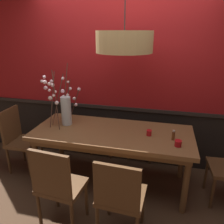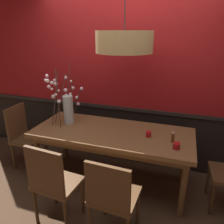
{
  "view_description": "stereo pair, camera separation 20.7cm",
  "coord_description": "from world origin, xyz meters",
  "px_view_note": "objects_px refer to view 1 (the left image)",
  "views": [
    {
      "loc": [
        0.61,
        -2.47,
        1.97
      ],
      "look_at": [
        0.0,
        0.0,
        1.04
      ],
      "focal_mm": 35.07,
      "sensor_mm": 36.0,
      "label": 1
    },
    {
      "loc": [
        0.8,
        -2.41,
        1.97
      ],
      "look_at": [
        0.0,
        0.0,
        1.04
      ],
      "focal_mm": 35.07,
      "sensor_mm": 36.0,
      "label": 2
    }
  ],
  "objects_px": {
    "dining_table": "(112,137)",
    "chair_near_side_right": "(120,195)",
    "candle_holder_nearer_center": "(149,133)",
    "candle_holder_nearer_edge": "(178,143)",
    "chair_near_side_left": "(58,184)",
    "condiment_bottle": "(173,135)",
    "chair_far_side_right": "(143,127)",
    "chair_head_west_end": "(19,137)",
    "pendant_lamp": "(124,42)",
    "chair_far_side_left": "(105,124)",
    "vase_with_blossoms": "(65,108)"
  },
  "relations": [
    {
      "from": "pendant_lamp",
      "to": "vase_with_blossoms",
      "type": "bearing_deg",
      "value": 176.45
    },
    {
      "from": "dining_table",
      "to": "chair_head_west_end",
      "type": "distance_m",
      "value": 1.42
    },
    {
      "from": "chair_far_side_right",
      "to": "chair_head_west_end",
      "type": "relative_size",
      "value": 0.97
    },
    {
      "from": "chair_near_side_left",
      "to": "chair_far_side_left",
      "type": "bearing_deg",
      "value": 89.1
    },
    {
      "from": "chair_near_side_right",
      "to": "candle_holder_nearer_center",
      "type": "bearing_deg",
      "value": 77.22
    },
    {
      "from": "chair_far_side_left",
      "to": "condiment_bottle",
      "type": "xyz_separation_m",
      "value": [
        1.08,
        -0.91,
        0.34
      ]
    },
    {
      "from": "condiment_bottle",
      "to": "chair_near_side_right",
      "type": "bearing_deg",
      "value": -121.3
    },
    {
      "from": "chair_far_side_right",
      "to": "chair_near_side_left",
      "type": "height_order",
      "value": "chair_near_side_left"
    },
    {
      "from": "chair_head_west_end",
      "to": "chair_near_side_right",
      "type": "bearing_deg",
      "value": -26.48
    },
    {
      "from": "chair_head_west_end",
      "to": "candle_holder_nearer_center",
      "type": "bearing_deg",
      "value": -0.53
    },
    {
      "from": "chair_near_side_right",
      "to": "candle_holder_nearer_center",
      "type": "distance_m",
      "value": 0.9
    },
    {
      "from": "candle_holder_nearer_center",
      "to": "candle_holder_nearer_edge",
      "type": "relative_size",
      "value": 0.9
    },
    {
      "from": "chair_far_side_right",
      "to": "chair_head_west_end",
      "type": "distance_m",
      "value": 1.91
    },
    {
      "from": "candle_holder_nearer_edge",
      "to": "condiment_bottle",
      "type": "height_order",
      "value": "condiment_bottle"
    },
    {
      "from": "vase_with_blossoms",
      "to": "pendant_lamp",
      "type": "distance_m",
      "value": 1.18
    },
    {
      "from": "chair_far_side_right",
      "to": "candle_holder_nearer_center",
      "type": "relative_size",
      "value": 13.01
    },
    {
      "from": "dining_table",
      "to": "chair_near_side_right",
      "type": "distance_m",
      "value": 0.9
    },
    {
      "from": "chair_near_side_right",
      "to": "chair_far_side_left",
      "type": "bearing_deg",
      "value": 109.75
    },
    {
      "from": "vase_with_blossoms",
      "to": "condiment_bottle",
      "type": "bearing_deg",
      "value": -5.67
    },
    {
      "from": "condiment_bottle",
      "to": "pendant_lamp",
      "type": "height_order",
      "value": "pendant_lamp"
    },
    {
      "from": "vase_with_blossoms",
      "to": "pendant_lamp",
      "type": "xyz_separation_m",
      "value": [
        0.81,
        -0.05,
        0.86
      ]
    },
    {
      "from": "chair_near_side_right",
      "to": "condiment_bottle",
      "type": "xyz_separation_m",
      "value": [
        0.47,
        0.78,
        0.31
      ]
    },
    {
      "from": "chair_head_west_end",
      "to": "candle_holder_nearer_center",
      "type": "distance_m",
      "value": 1.91
    },
    {
      "from": "vase_with_blossoms",
      "to": "condiment_bottle",
      "type": "height_order",
      "value": "vase_with_blossoms"
    },
    {
      "from": "chair_near_side_left",
      "to": "chair_near_side_right",
      "type": "bearing_deg",
      "value": 1.22
    },
    {
      "from": "vase_with_blossoms",
      "to": "chair_near_side_right",
      "type": "bearing_deg",
      "value": -43.82
    },
    {
      "from": "candle_holder_nearer_center",
      "to": "candle_holder_nearer_edge",
      "type": "distance_m",
      "value": 0.39
    },
    {
      "from": "chair_far_side_left",
      "to": "candle_holder_nearer_edge",
      "type": "distance_m",
      "value": 1.57
    },
    {
      "from": "vase_with_blossoms",
      "to": "pendant_lamp",
      "type": "bearing_deg",
      "value": -3.55
    },
    {
      "from": "chair_near_side_left",
      "to": "chair_head_west_end",
      "type": "distance_m",
      "value": 1.37
    },
    {
      "from": "chair_near_side_right",
      "to": "chair_far_side_left",
      "type": "distance_m",
      "value": 1.79
    },
    {
      "from": "chair_head_west_end",
      "to": "candle_holder_nearer_edge",
      "type": "bearing_deg",
      "value": -5.46
    },
    {
      "from": "dining_table",
      "to": "chair_far_side_right",
      "type": "bearing_deg",
      "value": 68.85
    },
    {
      "from": "chair_near_side_left",
      "to": "chair_far_side_left",
      "type": "distance_m",
      "value": 1.7
    },
    {
      "from": "dining_table",
      "to": "chair_near_side_left",
      "type": "relative_size",
      "value": 2.11
    },
    {
      "from": "vase_with_blossoms",
      "to": "dining_table",
      "type": "bearing_deg",
      "value": -6.43
    },
    {
      "from": "dining_table",
      "to": "candle_holder_nearer_edge",
      "type": "height_order",
      "value": "candle_holder_nearer_edge"
    },
    {
      "from": "candle_holder_nearer_center",
      "to": "condiment_bottle",
      "type": "distance_m",
      "value": 0.29
    },
    {
      "from": "chair_near_side_right",
      "to": "candle_holder_nearer_edge",
      "type": "distance_m",
      "value": 0.87
    },
    {
      "from": "candle_holder_nearer_center",
      "to": "pendant_lamp",
      "type": "bearing_deg",
      "value": 173.05
    },
    {
      "from": "chair_far_side_right",
      "to": "chair_head_west_end",
      "type": "height_order",
      "value": "chair_head_west_end"
    },
    {
      "from": "chair_near_side_left",
      "to": "pendant_lamp",
      "type": "bearing_deg",
      "value": 61.26
    },
    {
      "from": "pendant_lamp",
      "to": "dining_table",
      "type": "bearing_deg",
      "value": -169.14
    },
    {
      "from": "chair_near_side_left",
      "to": "chair_far_side_left",
      "type": "xyz_separation_m",
      "value": [
        0.03,
        1.7,
        -0.05
      ]
    },
    {
      "from": "chair_near_side_left",
      "to": "chair_head_west_end",
      "type": "relative_size",
      "value": 1.01
    },
    {
      "from": "vase_with_blossoms",
      "to": "chair_near_side_left",
      "type": "bearing_deg",
      "value": -70.73
    },
    {
      "from": "candle_holder_nearer_edge",
      "to": "candle_holder_nearer_center",
      "type": "bearing_deg",
      "value": 149.83
    },
    {
      "from": "chair_near_side_right",
      "to": "pendant_lamp",
      "type": "height_order",
      "value": "pendant_lamp"
    },
    {
      "from": "chair_near_side_left",
      "to": "vase_with_blossoms",
      "type": "height_order",
      "value": "vase_with_blossoms"
    },
    {
      "from": "chair_far_side_right",
      "to": "candle_holder_nearer_edge",
      "type": "distance_m",
      "value": 1.17
    }
  ]
}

